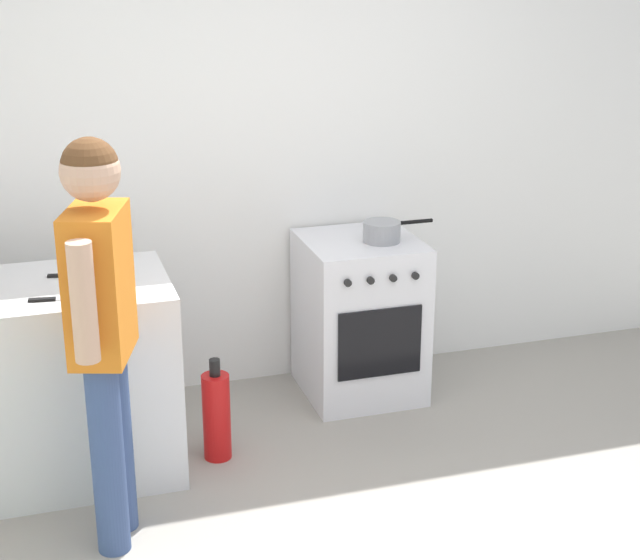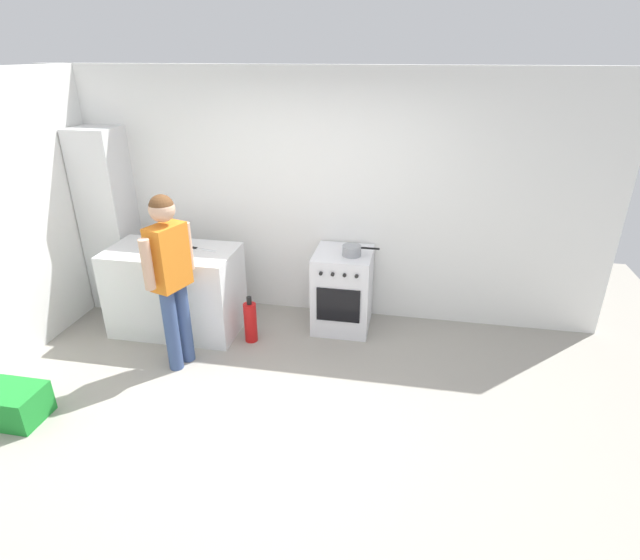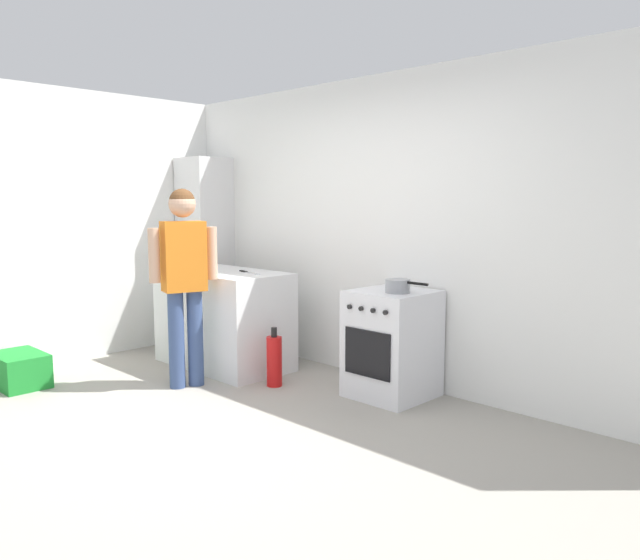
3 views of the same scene
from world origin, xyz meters
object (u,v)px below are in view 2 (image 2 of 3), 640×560
fire_extinguisher (250,322)px  person (170,269)px  oven_left (343,290)px  pot (352,250)px  knife_paring (174,258)px  recycling_crate_lower (11,404)px  knife_carving (200,249)px  larder_cabinet (109,220)px

fire_extinguisher → person: bearing=-134.9°
oven_left → pot: pot is taller
knife_paring → fire_extinguisher: (0.69, 0.10, -0.69)m
pot → recycling_crate_lower: size_ratio=0.71×
knife_carving → oven_left: bearing=12.2°
oven_left → knife_paring: (-1.56, -0.58, 0.48)m
pot → knife_carving: pot is taller
oven_left → person: person is taller
oven_left → fire_extinguisher: (-0.87, -0.48, -0.21)m
oven_left → pot: bearing=-31.9°
person → fire_extinguisher: (0.52, 0.52, -0.77)m
oven_left → recycling_crate_lower: 3.13m
knife_carving → recycling_crate_lower: (-0.99, -1.68, -0.76)m
knife_carving → larder_cabinet: bearing=161.8°
oven_left → fire_extinguisher: oven_left is taller
person → recycling_crate_lower: (-1.01, -0.99, -0.85)m
oven_left → knife_carving: (-1.41, -0.30, 0.48)m
pot → knife_paring: bearing=-162.6°
person → recycling_crate_lower: person is taller
knife_carving → recycling_crate_lower: knife_carving is taller
knife_paring → fire_extinguisher: knife_paring is taller
knife_paring → recycling_crate_lower: bearing=-120.6°
knife_carving → pot: bearing=9.3°
knife_carving → person: size_ratio=0.20×
knife_paring → knife_carving: same height
fire_extinguisher → recycling_crate_lower: bearing=-135.4°
knife_paring → person: 0.46m
recycling_crate_lower → larder_cabinet: bearing=96.9°
pot → larder_cabinet: size_ratio=0.19×
knife_carving → fire_extinguisher: (0.54, -0.17, -0.69)m
recycling_crate_lower → person: bearing=44.4°
oven_left → pot: 0.49m
oven_left → knife_paring: 1.74m
oven_left → knife_carving: size_ratio=2.57×
knife_paring → person: (0.17, -0.42, 0.08)m
oven_left → pot: (0.09, -0.06, 0.48)m
pot → larder_cabinet: bearing=176.6°
larder_cabinet → person: bearing=-41.1°
oven_left → person: bearing=-144.3°
pot → knife_carving: 1.53m
oven_left → recycling_crate_lower: size_ratio=1.63×
larder_cabinet → knife_carving: bearing=-18.2°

